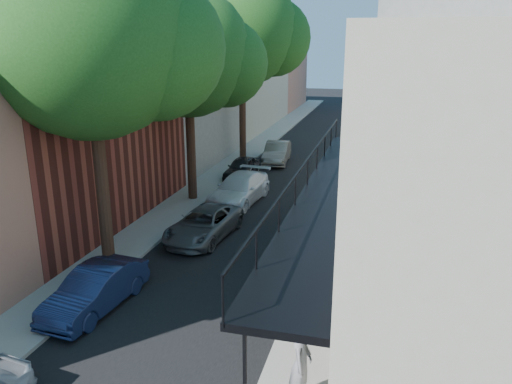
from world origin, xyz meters
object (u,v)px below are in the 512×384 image
Objects in this scene: parked_car_b at (95,290)px; parked_car_d at (239,189)px; oak_mid at (197,56)px; oak_far at (250,32)px; parked_car_e at (242,168)px; parked_car_f at (277,153)px; pedestrian at (301,364)px; oak_near at (105,37)px; parked_car_c at (204,224)px.

parked_car_b is 11.04m from parked_car_d.
oak_far reaches higher than oak_mid.
parked_car_e is 4.35m from parked_car_f.
oak_far reaches higher than parked_car_d.
pedestrian reaches higher than parked_car_e.
oak_far is (0.06, 9.04, 1.20)m from oak_mid.
oak_near is at bearing -101.70° from parked_car_f.
parked_car_e is at bearing 110.50° from parked_car_d.
oak_near is at bearing -98.32° from parked_car_d.
parked_car_d is (1.20, 10.98, 0.06)m from parked_car_b.
parked_car_b is 6.21m from parked_car_c.
parked_car_c is at bearing -82.23° from oak_far.
parked_car_c is 1.21× the size of parked_car_e.
parked_car_e reaches higher than parked_car_c.
parked_car_b reaches higher than parked_car_c.
oak_mid is 12.73m from parked_car_b.
parked_car_c is at bearing -95.18° from parked_car_f.
parked_car_e is at bearing 102.70° from parked_car_c.
oak_mid is 10.95m from parked_car_f.
oak_near is at bearing -115.80° from parked_car_c.
parked_car_f reaches higher than parked_car_e.
oak_far is 7.82m from parked_car_f.
parked_car_f is (1.93, 16.65, -7.19)m from oak_near.
parked_car_d is (1.97, 7.98, -7.18)m from oak_near.
parked_car_d is at bearing -72.62° from parked_car_e.
parked_car_e is at bearing 79.69° from oak_mid.
oak_near reaches higher than parked_car_e.
parked_car_e is at bearing 21.02° from pedestrian.
oak_near is 8.14m from parked_car_c.
parked_car_d is (2.02, 0.01, -6.36)m from oak_mid.
parked_car_c is at bearing 58.46° from oak_near.
parked_car_c is at bearing -68.02° from oak_mid.
oak_far is (0.01, 17.01, 0.38)m from oak_near.
oak_near is 2.64× the size of parked_car_c.
oak_near reaches higher than parked_car_b.
parked_car_f is at bearing 14.64° from pedestrian.
parked_car_c is 1.04× the size of parked_car_f.
parked_car_c is (1.96, -4.86, -6.46)m from oak_mid.
pedestrian is at bearing -36.79° from oak_near.
oak_mid is at bearing 90.37° from oak_near.
pedestrian reaches higher than parked_car_d.
parked_car_e is at bearing -110.64° from parked_car_f.
parked_car_e is 1.83× the size of pedestrian.
parked_car_b is at bearing -98.47° from parked_car_f.
pedestrian is at bearing -62.50° from parked_car_d.
pedestrian is at bearing -51.77° from parked_car_c.
oak_mid is 2.12× the size of parked_car_d.
oak_mid is at bearing -174.17° from parked_car_d.
parked_car_e is 19.22m from pedestrian.
parked_car_b is 15.46m from parked_car_e.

